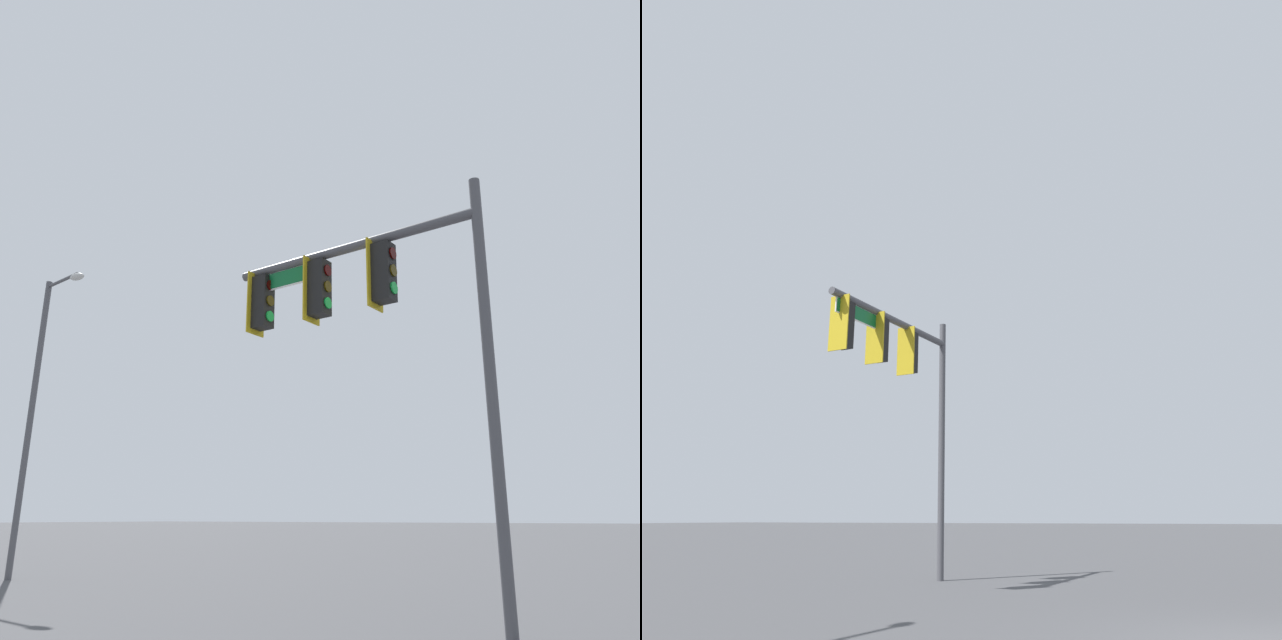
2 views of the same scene
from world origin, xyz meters
The scene contains 2 objects.
signal_pole_near centered at (-3.89, -8.48, 5.36)m, with size 5.21×0.63×7.08m.
street_lamp centered at (7.91, -9.93, 4.97)m, with size 2.06×0.44×8.73m.
Camera 1 is at (-9.05, 0.86, 1.63)m, focal length 35.00 mm.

